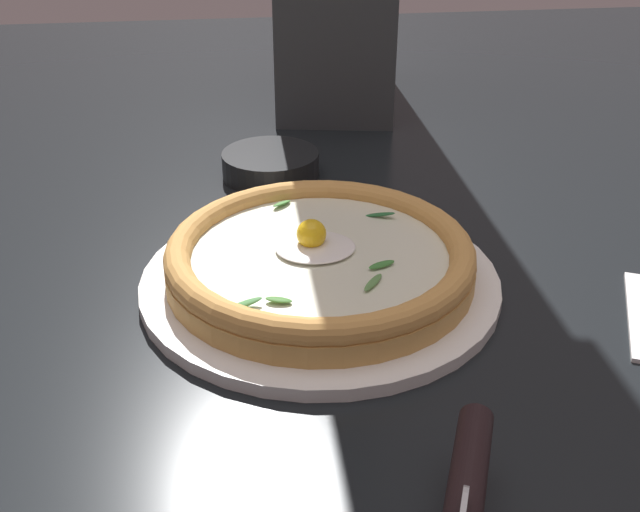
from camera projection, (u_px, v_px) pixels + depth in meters
name	position (u px, v px, depth m)	size (l,w,h in m)	color
ground_plane	(364.00, 313.00, 0.68)	(2.40, 2.40, 0.03)	black
pizza_plate	(320.00, 280.00, 0.69)	(0.33, 0.33, 0.01)	white
pizza	(320.00, 257.00, 0.68)	(0.28, 0.28, 0.05)	tan
side_bowl	(271.00, 164.00, 0.91)	(0.12, 0.12, 0.03)	black
pizza_cutter	(465.00, 501.00, 0.42)	(0.07, 0.15, 0.08)	silver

